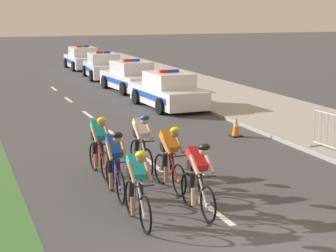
% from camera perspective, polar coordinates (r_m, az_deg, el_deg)
% --- Properties ---
extents(sidewalk_slab, '(4.82, 60.00, 0.12)m').
position_cam_1_polar(sidewalk_slab, '(24.94, 8.54, 1.88)').
color(sidewalk_slab, '#A3A099').
rests_on(sidewalk_slab, ground).
extents(kerb_edge, '(0.16, 60.00, 0.13)m').
position_cam_1_polar(kerb_edge, '(23.93, 3.63, 1.59)').
color(kerb_edge, '#9E9E99').
rests_on(kerb_edge, ground).
extents(lane_markings_centre, '(0.14, 25.60, 0.01)m').
position_cam_1_polar(lane_markings_centre, '(19.52, -5.18, -0.83)').
color(lane_markings_centre, white).
rests_on(lane_markings_centre, ground).
extents(cyclist_lead, '(0.42, 1.72, 1.56)m').
position_cam_1_polar(cyclist_lead, '(11.31, -2.94, -5.70)').
color(cyclist_lead, black).
rests_on(cyclist_lead, ground).
extents(cyclist_second, '(0.42, 1.72, 1.56)m').
position_cam_1_polar(cyclist_second, '(11.87, 2.92, -4.88)').
color(cyclist_second, black).
rests_on(cyclist_second, ground).
extents(cyclist_third, '(0.42, 1.72, 1.56)m').
position_cam_1_polar(cyclist_third, '(12.96, -5.11, -3.52)').
color(cyclist_third, black).
rests_on(cyclist_third, ground).
extents(cyclist_fourth, '(0.44, 1.72, 1.56)m').
position_cam_1_polar(cyclist_fourth, '(13.41, 0.20, -2.96)').
color(cyclist_fourth, black).
rests_on(cyclist_fourth, ground).
extents(cyclist_fifth, '(0.43, 1.72, 1.56)m').
position_cam_1_polar(cyclist_fifth, '(14.66, -6.62, -1.80)').
color(cyclist_fifth, black).
rests_on(cyclist_fifth, ground).
extents(cyclist_sixth, '(0.42, 1.72, 1.56)m').
position_cam_1_polar(cyclist_sixth, '(14.87, -2.56, -1.55)').
color(cyclist_sixth, black).
rests_on(cyclist_sixth, ground).
extents(police_car_nearest, '(2.19, 4.49, 1.59)m').
position_cam_1_polar(police_car_nearest, '(24.62, 0.01, 3.34)').
color(police_car_nearest, white).
rests_on(police_car_nearest, ground).
extents(police_car_second, '(2.28, 4.53, 1.59)m').
position_cam_1_polar(police_car_second, '(29.74, -3.59, 4.69)').
color(police_car_second, silver).
rests_on(police_car_second, ground).
extents(police_car_third, '(2.23, 4.51, 1.59)m').
position_cam_1_polar(police_car_third, '(35.21, -6.24, 5.67)').
color(police_car_third, silver).
rests_on(police_car_third, ground).
extents(police_car_furthest, '(2.01, 4.40, 1.59)m').
position_cam_1_polar(police_car_furthest, '(40.80, -8.19, 6.39)').
color(police_car_furthest, white).
rests_on(police_car_furthest, ground).
extents(traffic_cone_far, '(0.36, 0.36, 0.64)m').
position_cam_1_polar(traffic_cone_far, '(19.25, 6.55, -0.10)').
color(traffic_cone_far, black).
rests_on(traffic_cone_far, ground).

